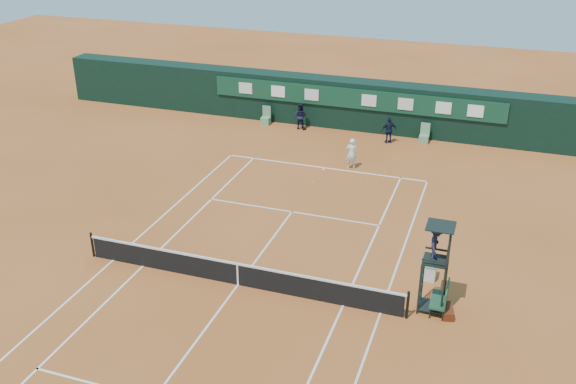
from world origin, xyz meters
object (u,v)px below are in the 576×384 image
(player_bench, at_px, (442,297))
(umpire_chair, at_px, (436,250))
(tennis_net, at_px, (238,273))
(player, at_px, (352,153))
(cooler, at_px, (429,271))

(player_bench, bearing_deg, umpire_chair, -179.70)
(tennis_net, height_order, player, player)
(tennis_net, xyz_separation_m, player_bench, (7.49, 0.79, 0.09))
(umpire_chair, bearing_deg, tennis_net, -173.65)
(cooler, bearing_deg, player_bench, -70.31)
(player_bench, distance_m, cooler, 2.16)
(tennis_net, relative_size, player, 7.64)
(umpire_chair, height_order, cooler, umpire_chair)
(player, bearing_deg, tennis_net, 64.63)
(umpire_chair, bearing_deg, player_bench, 0.30)
(cooler, bearing_deg, umpire_chair, -80.52)
(cooler, height_order, player, player)
(player_bench, xyz_separation_m, player, (-6.14, 11.53, 0.25))
(player_bench, relative_size, player, 0.71)
(umpire_chair, bearing_deg, player, 116.50)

